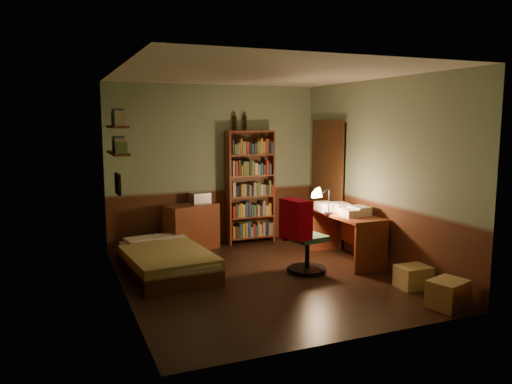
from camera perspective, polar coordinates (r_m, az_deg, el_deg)
name	(u,v)px	position (r m, az deg, el deg)	size (l,w,h in m)	color
floor	(263,279)	(6.58, 0.84, -9.90)	(3.50, 4.00, 0.02)	black
ceiling	(264,73)	(6.28, 0.89, 13.45)	(3.50, 4.00, 0.02)	silver
wall_back	(215,166)	(8.18, -4.71, 3.02)	(3.50, 0.02, 2.60)	gray
wall_left	(121,186)	(5.84, -15.21, 0.68)	(0.02, 4.00, 2.60)	gray
wall_right	(379,173)	(7.18, 13.90, 2.08)	(0.02, 4.00, 2.60)	gray
wall_front	(352,203)	(4.54, 10.93, -1.27)	(3.50, 0.02, 2.60)	gray
doorway	(328,184)	(8.27, 8.28, 0.93)	(0.06, 0.90, 2.00)	black
door_trim	(327,184)	(8.25, 8.07, 0.92)	(0.02, 0.98, 2.08)	#3D2311
bed	(166,252)	(6.88, -10.29, -6.80)	(0.97, 1.82, 0.54)	#90904B
dresser	(191,227)	(7.95, -7.38, -4.01)	(0.82, 0.41, 0.73)	brown
mini_stereo	(200,198)	(8.04, -6.43, -0.66)	(0.29, 0.23, 0.16)	#B2B2B7
bookshelf	(250,187)	(8.25, -0.65, 0.55)	(0.80, 0.25, 1.87)	brown
bottle_left	(235,123)	(8.20, -2.45, 7.88)	(0.06, 0.06, 0.24)	black
bottle_right	(245,123)	(8.26, -1.28, 7.89)	(0.06, 0.06, 0.24)	black
desk	(345,237)	(7.41, 10.19, -5.06)	(0.54, 1.31, 0.70)	brown
paper_stack	(325,207)	(7.46, 7.92, -1.67)	(0.23, 0.31, 0.13)	silver
desk_lamp	(329,191)	(7.20, 8.35, 0.12)	(0.20, 0.20, 0.66)	black
office_chair	(308,232)	(6.75, 5.91, -4.58)	(0.55, 0.48, 1.10)	#2B573E
red_jacket	(318,173)	(6.63, 7.13, 2.22)	(0.24, 0.43, 0.51)	#B5051A
wall_shelf_lower	(118,153)	(6.91, -15.48, 4.30)	(0.20, 0.90, 0.03)	brown
wall_shelf_upper	(117,127)	(6.90, -15.59, 7.20)	(0.20, 0.90, 0.03)	brown
framed_picture	(118,184)	(6.44, -15.52, 0.90)	(0.04, 0.32, 0.26)	black
cardboard_box_a	(448,294)	(5.95, 21.08, -10.81)	(0.41, 0.33, 0.31)	tan
cardboard_box_b	(413,277)	(6.49, 17.53, -9.22)	(0.38, 0.31, 0.27)	tan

